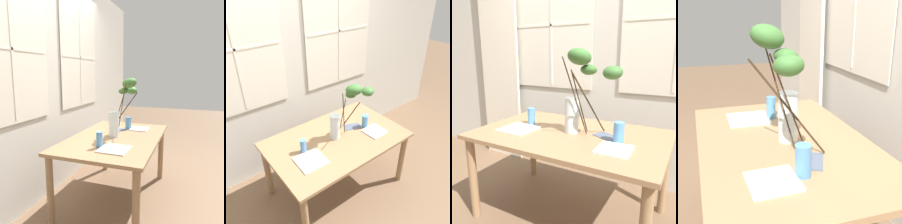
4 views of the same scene
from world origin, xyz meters
The scene contains 9 objects.
ground centered at (0.00, 0.00, 0.00)m, with size 14.00×14.00×0.00m, color brown.
back_wall_with_windows centered at (0.00, 0.84, 1.38)m, with size 5.44×0.14×2.74m.
dining_table centered at (0.00, 0.00, 0.63)m, with size 1.47×0.93×0.72m.
vase_with_branches centered at (0.11, -0.04, 1.07)m, with size 0.49×0.39×0.67m.
drinking_glass_blue_left centered at (-0.39, 0.03, 0.80)m, with size 0.06×0.06×0.15m, color #4C84BC.
drinking_glass_blue_right centered at (0.39, -0.03, 0.80)m, with size 0.07×0.07×0.15m, color #4C84BC.
plate_square_left centered at (-0.41, -0.13, 0.73)m, with size 0.27×0.27×0.01m, color silver.
plate_square_right centered at (0.41, -0.17, 0.73)m, with size 0.22×0.22×0.01m, color white.
napkin_folded centered at (0.28, 0.05, 0.73)m, with size 0.18×0.12×0.00m, color #4C566B.
Camera 2 is at (-1.26, -1.62, 2.31)m, focal length 38.38 mm.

